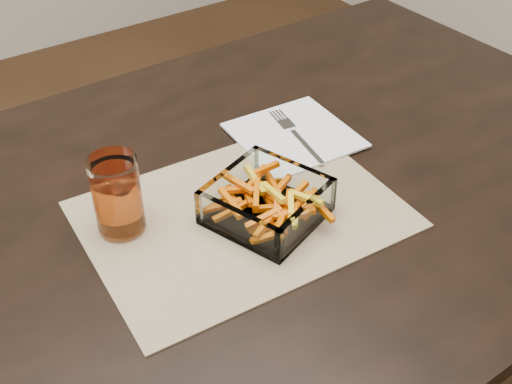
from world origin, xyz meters
TOP-DOWN VIEW (x-y plane):
  - dining_table at (0.00, 0.00)m, footprint 1.60×0.90m
  - placemat at (0.04, -0.05)m, footprint 0.47×0.36m
  - glass_bowl at (0.06, -0.08)m, footprint 0.19×0.19m
  - tumbler at (-0.12, 0.02)m, footprint 0.07×0.07m
  - napkin at (0.23, 0.07)m, footprint 0.20×0.20m
  - fork at (0.23, 0.07)m, footprint 0.05×0.18m

SIDE VIEW (x-z plane):
  - dining_table at x=0.00m, z-range 0.29..1.04m
  - placemat at x=0.04m, z-range 0.75..0.75m
  - napkin at x=0.23m, z-range 0.75..0.76m
  - fork at x=0.23m, z-range 0.76..0.76m
  - glass_bowl at x=0.06m, z-range 0.75..0.81m
  - tumbler at x=-0.12m, z-range 0.75..0.87m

